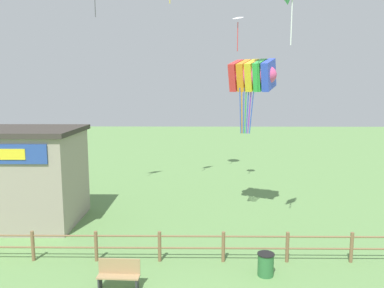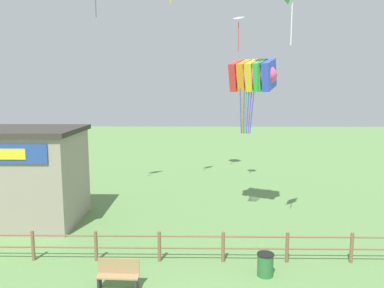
{
  "view_description": "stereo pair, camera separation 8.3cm",
  "coord_description": "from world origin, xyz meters",
  "px_view_note": "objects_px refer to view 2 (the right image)",
  "views": [
    {
      "loc": [
        0.18,
        -8.72,
        6.88
      ],
      "look_at": [
        0.0,
        7.49,
        4.49
      ],
      "focal_mm": 35.0,
      "sensor_mm": 36.0,
      "label": 1
    },
    {
      "loc": [
        0.27,
        -8.72,
        6.88
      ],
      "look_at": [
        0.0,
        7.49,
        4.49
      ],
      "focal_mm": 35.0,
      "sensor_mm": 36.0,
      "label": 2
    }
  ],
  "objects_px": {
    "park_bench_near_fence": "(118,273)",
    "kite_white_delta": "(239,20)",
    "seaside_building": "(2,175)",
    "trash_bin": "(265,265)",
    "kite_rainbow_parafoil": "(253,75)"
  },
  "relations": [
    {
      "from": "kite_rainbow_parafoil",
      "to": "kite_white_delta",
      "type": "xyz_separation_m",
      "value": [
        -0.28,
        4.84,
        3.62
      ]
    },
    {
      "from": "seaside_building",
      "to": "trash_bin",
      "type": "bearing_deg",
      "value": -23.81
    },
    {
      "from": "trash_bin",
      "to": "park_bench_near_fence",
      "type": "bearing_deg",
      "value": -169.59
    },
    {
      "from": "park_bench_near_fence",
      "to": "kite_white_delta",
      "type": "distance_m",
      "value": 17.24
    },
    {
      "from": "seaside_building",
      "to": "trash_bin",
      "type": "relative_size",
      "value": 9.38
    },
    {
      "from": "kite_white_delta",
      "to": "trash_bin",
      "type": "bearing_deg",
      "value": -90.24
    },
    {
      "from": "park_bench_near_fence",
      "to": "kite_rainbow_parafoil",
      "type": "distance_m",
      "value": 11.79
    },
    {
      "from": "seaside_building",
      "to": "park_bench_near_fence",
      "type": "xyz_separation_m",
      "value": [
        7.33,
        -6.53,
        -1.93
      ]
    },
    {
      "from": "seaside_building",
      "to": "park_bench_near_fence",
      "type": "relative_size",
      "value": 5.44
    },
    {
      "from": "kite_white_delta",
      "to": "kite_rainbow_parafoil",
      "type": "bearing_deg",
      "value": -86.72
    },
    {
      "from": "park_bench_near_fence",
      "to": "kite_white_delta",
      "type": "bearing_deg",
      "value": 66.93
    },
    {
      "from": "kite_rainbow_parafoil",
      "to": "kite_white_delta",
      "type": "height_order",
      "value": "kite_white_delta"
    },
    {
      "from": "kite_rainbow_parafoil",
      "to": "kite_white_delta",
      "type": "distance_m",
      "value": 6.05
    },
    {
      "from": "trash_bin",
      "to": "seaside_building",
      "type": "bearing_deg",
      "value": 156.19
    },
    {
      "from": "seaside_building",
      "to": "kite_white_delta",
      "type": "distance_m",
      "value": 16.47
    }
  ]
}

